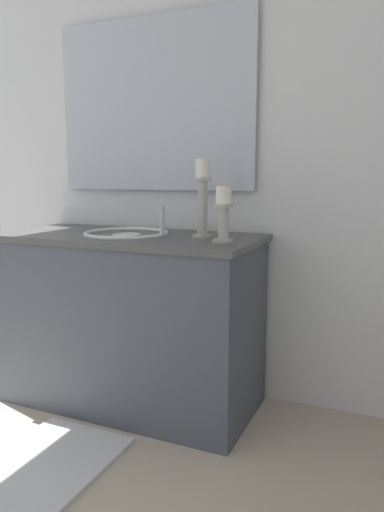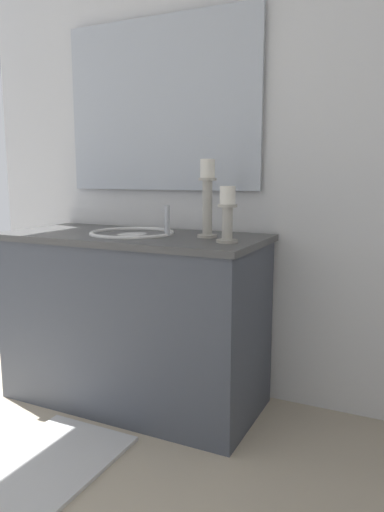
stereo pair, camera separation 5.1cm
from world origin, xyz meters
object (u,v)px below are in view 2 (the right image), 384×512
(candle_holder_tall, at_px, (227,213))
(mirror, at_px, (160,105))
(candle_holder_short, at_px, (207,196))
(vanity_cabinet, at_px, (134,318))
(sink_basin, at_px, (132,242))
(bath_mat, at_px, (48,463))

(candle_holder_tall, bearing_deg, mirror, -124.74)
(candle_holder_tall, relative_size, candle_holder_short, 0.67)
(vanity_cabinet, relative_size, candle_holder_tall, 5.47)
(candle_holder_tall, bearing_deg, vanity_cabinet, -98.41)
(vanity_cabinet, relative_size, candle_holder_short, 3.68)
(candle_holder_tall, bearing_deg, sink_basin, -98.43)
(mirror, bearing_deg, vanity_cabinet, -0.01)
(mirror, relative_size, bath_mat, 1.79)
(vanity_cabinet, height_order, candle_holder_tall, candle_holder_tall)
(vanity_cabinet, height_order, mirror, mirror)
(candle_holder_short, xyz_separation_m, bath_mat, (0.67, -0.37, -1.01))
(bath_mat, bearing_deg, mirror, 180.00)
(vanity_cabinet, height_order, candle_holder_short, candle_holder_short)
(sink_basin, height_order, bath_mat, sink_basin)
(mirror, relative_size, candle_holder_short, 3.13)
(vanity_cabinet, relative_size, bath_mat, 2.11)
(vanity_cabinet, xyz_separation_m, mirror, (-0.28, 0.00, 1.04))
(candle_holder_tall, xyz_separation_m, bath_mat, (0.55, -0.51, -0.94))
(candle_holder_tall, xyz_separation_m, candle_holder_short, (-0.12, -0.14, 0.06))
(sink_basin, distance_m, candle_holder_short, 0.43)
(mirror, xyz_separation_m, bath_mat, (0.91, -0.00, -1.45))
(sink_basin, height_order, candle_holder_short, candle_holder_short)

